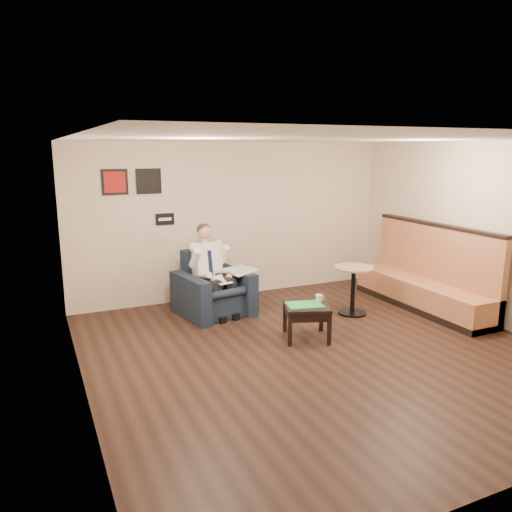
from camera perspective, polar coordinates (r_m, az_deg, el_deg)
name	(u,v)px	position (r m, az deg, el deg)	size (l,w,h in m)	color
ground	(320,352)	(6.89, 7.34, -10.80)	(6.00, 6.00, 0.00)	black
wall_back	(235,220)	(9.12, -2.43, 4.09)	(6.00, 0.02, 2.80)	beige
wall_left	(78,274)	(5.53, -19.71, -1.91)	(0.02, 6.00, 2.80)	beige
wall_right	(490,234)	(8.45, 25.17, 2.31)	(0.02, 6.00, 2.80)	beige
ceiling	(326,138)	(6.36, 8.03, 13.16)	(6.00, 6.00, 0.02)	white
seating_sign	(165,219)	(8.69, -10.37, 4.17)	(0.32, 0.02, 0.20)	black
art_print_left	(115,182)	(8.47, -15.84, 8.13)	(0.42, 0.03, 0.42)	#A71914
art_print_right	(149,181)	(8.57, -12.18, 8.36)	(0.42, 0.03, 0.42)	black
armchair	(214,284)	(8.21, -4.87, -3.16)	(1.07, 1.07, 1.03)	black
seated_man	(218,274)	(8.05, -4.41, -2.06)	(0.67, 1.01, 1.41)	white
lap_papers	(221,280)	(7.97, -3.99, -2.73)	(0.24, 0.34, 0.01)	white
newspaper	(239,270)	(8.29, -1.92, -1.64)	(0.45, 0.56, 0.01)	silver
side_table	(306,321)	(7.25, 5.76, -7.45)	(0.62, 0.62, 0.50)	black
green_folder	(305,305)	(7.14, 5.57, -5.57)	(0.50, 0.36, 0.01)	green
coffee_mug	(319,298)	(7.31, 7.20, -4.79)	(0.09, 0.09, 0.11)	white
smartphone	(308,301)	(7.34, 6.00, -5.08)	(0.16, 0.08, 0.01)	black
banquette	(424,268)	(8.90, 18.61, -1.26)	(0.66, 2.78, 1.42)	#AC6742
cafe_table	(353,290)	(8.36, 11.02, -3.87)	(0.64, 0.64, 0.80)	#A08356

